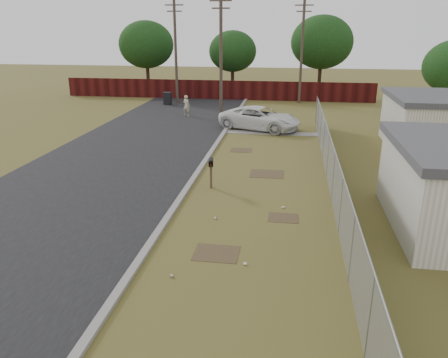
% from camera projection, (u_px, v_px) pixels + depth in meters
% --- Properties ---
extents(ground, '(120.00, 120.00, 0.00)m').
position_uv_depth(ground, '(255.00, 196.00, 18.15)').
color(ground, brown).
rests_on(ground, ground).
extents(street, '(15.10, 60.00, 0.12)m').
position_uv_depth(street, '(156.00, 142.00, 26.62)').
color(street, black).
rests_on(street, ground).
extents(chainlink_fence, '(0.10, 27.06, 2.02)m').
position_uv_depth(chainlink_fence, '(332.00, 174.00, 18.39)').
color(chainlink_fence, gray).
rests_on(chainlink_fence, ground).
extents(privacy_fence, '(30.00, 0.12, 1.80)m').
position_uv_depth(privacy_fence, '(215.00, 90.00, 42.02)').
color(privacy_fence, '#43100E').
rests_on(privacy_fence, ground).
extents(utility_poles, '(12.60, 8.24, 9.00)m').
position_uv_depth(utility_poles, '(234.00, 51.00, 36.39)').
color(utility_poles, '#493B30').
rests_on(utility_poles, ground).
extents(horizon_trees, '(33.32, 31.94, 7.78)m').
position_uv_depth(horizon_trees, '(289.00, 51.00, 38.47)').
color(horizon_trees, '#392A19').
rests_on(horizon_trees, ground).
extents(mailbox, '(0.28, 0.58, 1.33)m').
position_uv_depth(mailbox, '(211.00, 165.00, 18.77)').
color(mailbox, brown).
rests_on(mailbox, ground).
extents(pickup_truck, '(6.04, 4.25, 1.53)m').
position_uv_depth(pickup_truck, '(260.00, 118.00, 29.72)').
color(pickup_truck, white).
rests_on(pickup_truck, ground).
extents(pedestrian, '(0.70, 0.60, 1.63)m').
position_uv_depth(pedestrian, '(186.00, 106.00, 34.13)').
color(pedestrian, beige).
rests_on(pedestrian, ground).
extents(trash_bin, '(0.75, 0.78, 1.09)m').
position_uv_depth(trash_bin, '(168.00, 98.00, 39.29)').
color(trash_bin, black).
rests_on(trash_bin, ground).
extents(scattered_litter, '(3.10, 5.57, 0.07)m').
position_uv_depth(scattered_litter, '(233.00, 237.00, 14.55)').
color(scattered_litter, white).
rests_on(scattered_litter, ground).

